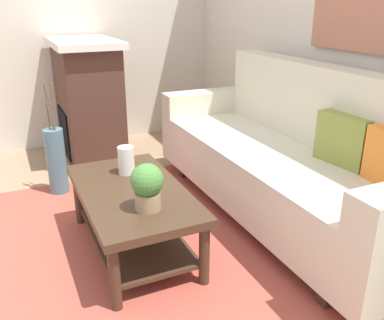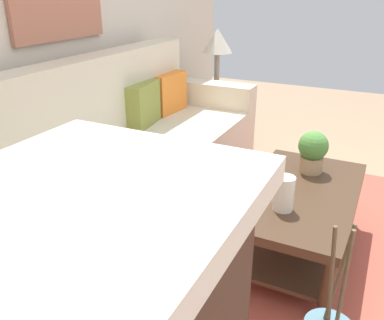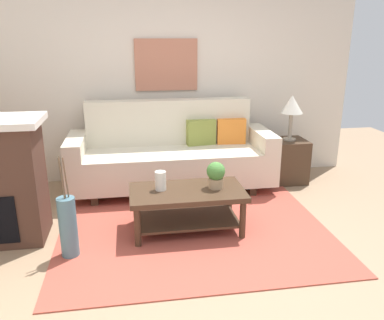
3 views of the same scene
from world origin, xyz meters
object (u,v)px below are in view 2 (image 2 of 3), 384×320
(throw_pillow_olive, at_px, (143,104))
(tabletop_vase, at_px, (284,193))
(coffee_table, at_px, (299,208))
(table_lamp, at_px, (217,43))
(throw_pillow_orange, at_px, (169,93))
(potted_plant_tabletop, at_px, (313,150))
(side_table, at_px, (216,117))
(couch, at_px, (129,156))

(throw_pillow_olive, height_order, tabletop_vase, throw_pillow_olive)
(coffee_table, distance_m, table_lamp, 2.03)
(throw_pillow_orange, distance_m, tabletop_vase, 1.60)
(table_lamp, bearing_deg, potted_plant_tabletop, -136.48)
(coffee_table, height_order, side_table, side_table)
(couch, distance_m, side_table, 1.53)
(coffee_table, bearing_deg, potted_plant_tabletop, 1.49)
(table_lamp, bearing_deg, side_table, 0.00)
(throw_pillow_orange, relative_size, table_lamp, 0.63)
(throw_pillow_orange, height_order, tabletop_vase, throw_pillow_orange)
(couch, xyz_separation_m, potted_plant_tabletop, (0.30, -1.14, 0.14))
(throw_pillow_orange, distance_m, coffee_table, 1.53)
(coffee_table, relative_size, tabletop_vase, 5.97)
(throw_pillow_orange, xyz_separation_m, table_lamp, (0.75, -0.11, 0.31))
(throw_pillow_olive, bearing_deg, couch, -162.34)
(coffee_table, relative_size, side_table, 1.96)
(tabletop_vase, bearing_deg, potted_plant_tabletop, -3.88)
(table_lamp, bearing_deg, couch, -179.30)
(throw_pillow_orange, relative_size, potted_plant_tabletop, 1.37)
(couch, distance_m, coffee_table, 1.16)
(couch, relative_size, tabletop_vase, 13.32)
(throw_pillow_orange, bearing_deg, potted_plant_tabletop, -110.66)
(coffee_table, distance_m, potted_plant_tabletop, 0.38)
(throw_pillow_orange, bearing_deg, throw_pillow_olive, 180.00)
(table_lamp, bearing_deg, tabletop_vase, -147.31)
(couch, xyz_separation_m, coffee_table, (0.02, -1.15, -0.12))
(coffee_table, height_order, tabletop_vase, tabletop_vase)
(couch, height_order, throw_pillow_olive, couch)
(coffee_table, xyz_separation_m, table_lamp, (1.51, 1.17, 0.68))
(couch, distance_m, tabletop_vase, 1.14)
(tabletop_vase, distance_m, side_table, 2.10)
(potted_plant_tabletop, height_order, side_table, potted_plant_tabletop)
(potted_plant_tabletop, bearing_deg, coffee_table, -178.51)
(couch, bearing_deg, potted_plant_tabletop, -75.23)
(throw_pillow_olive, relative_size, throw_pillow_orange, 1.00)
(potted_plant_tabletop, bearing_deg, tabletop_vase, 176.12)
(throw_pillow_orange, relative_size, tabletop_vase, 1.95)
(tabletop_vase, bearing_deg, couch, 78.28)
(couch, xyz_separation_m, throw_pillow_olive, (0.39, 0.12, 0.25))
(coffee_table, bearing_deg, throw_pillow_orange, 59.20)
(side_table, bearing_deg, throw_pillow_orange, 171.95)
(side_table, distance_m, table_lamp, 0.71)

